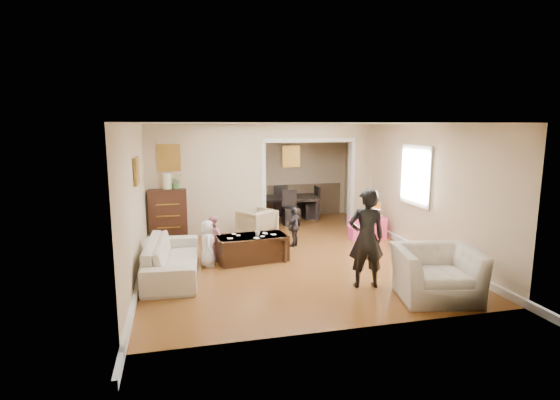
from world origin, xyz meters
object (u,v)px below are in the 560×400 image
object	(u,v)px
armchair_back	(257,223)
child_kneel_b	(214,237)
dining_table	(285,208)
armchair_front	(436,273)
adult_person	(366,238)
coffee_cup	(257,234)
dresser	(168,214)
child_kneel_a	(207,243)
sofa	(173,258)
play_table	(373,227)
coffee_table	(252,248)
table_lamp	(167,181)
cyan_cup	(370,215)

from	to	relation	value
armchair_back	child_kneel_b	bearing A→B (deg)	18.53
dining_table	armchair_front	bearing A→B (deg)	-75.57
adult_person	coffee_cup	bearing A→B (deg)	-43.05
dresser	child_kneel_a	bearing A→B (deg)	-72.01
sofa	child_kneel_a	world-z (taller)	child_kneel_a
armchair_back	play_table	bearing A→B (deg)	134.71
dining_table	sofa	bearing A→B (deg)	-121.71
armchair_front	child_kneel_b	xyz separation A→B (m)	(-3.07, 2.75, 0.05)
child_kneel_a	coffee_table	bearing A→B (deg)	-79.02
play_table	armchair_back	bearing A→B (deg)	167.16
child_kneel_a	child_kneel_b	world-z (taller)	child_kneel_a
armchair_front	coffee_cup	world-z (taller)	armchair_front
sofa	coffee_table	bearing A→B (deg)	-67.09
table_lamp	cyan_cup	xyz separation A→B (m)	(4.49, -1.05, -0.80)
armchair_front	child_kneel_b	size ratio (longest dim) A/B	1.37
coffee_cup	play_table	world-z (taller)	coffee_cup
adult_person	child_kneel_a	distance (m)	2.91
armchair_back	table_lamp	size ratio (longest dim) A/B	2.02
cyan_cup	coffee_cup	bearing A→B (deg)	-159.27
child_kneel_a	cyan_cup	bearing A→B (deg)	-71.82
coffee_table	sofa	bearing A→B (deg)	-160.94
armchair_back	child_kneel_a	size ratio (longest dim) A/B	0.85
dresser	coffee_cup	distance (m)	2.70
adult_person	dresser	bearing A→B (deg)	-43.87
armchair_back	coffee_table	size ratio (longest dim) A/B	0.56
dining_table	coffee_cup	bearing A→B (deg)	-106.46
play_table	dresser	bearing A→B (deg)	167.73
sofa	coffee_cup	xyz separation A→B (m)	(1.58, 0.46, 0.22)
armchair_front	coffee_cup	distance (m)	3.31
coffee_cup	cyan_cup	distance (m)	3.02
sofa	coffee_table	xyz separation A→B (m)	(1.48, 0.51, -0.07)
dresser	coffee_cup	size ratio (longest dim) A/B	11.50
table_lamp	dining_table	world-z (taller)	table_lamp
coffee_cup	child_kneel_b	size ratio (longest dim) A/B	0.12
armchair_back	dining_table	world-z (taller)	armchair_back
cyan_cup	adult_person	size ratio (longest dim) A/B	0.05
table_lamp	child_kneel_a	xyz separation A→B (m)	(0.72, -2.22, -0.90)
child_kneel_a	adult_person	bearing A→B (deg)	-123.28
child_kneel_b	cyan_cup	bearing A→B (deg)	-107.80
armchair_back	coffee_table	xyz separation A→B (m)	(-0.41, -1.67, -0.09)
table_lamp	dining_table	xyz separation A→B (m)	(3.07, 1.29, -1.01)
sofa	dining_table	size ratio (longest dim) A/B	1.18
coffee_cup	play_table	xyz separation A→B (m)	(2.92, 1.12, -0.29)
dresser	adult_person	xyz separation A→B (m)	(3.11, -3.84, 0.23)
armchair_front	dresser	size ratio (longest dim) A/B	1.02
sofa	coffee_table	size ratio (longest dim) A/B	1.65
child_kneel_b	coffee_table	bearing A→B (deg)	-142.23
table_lamp	dining_table	bearing A→B (deg)	22.78
dresser	cyan_cup	xyz separation A→B (m)	(4.49, -1.05, -0.04)
coffee_table	child_kneel_b	xyz separation A→B (m)	(-0.70, 0.30, 0.18)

